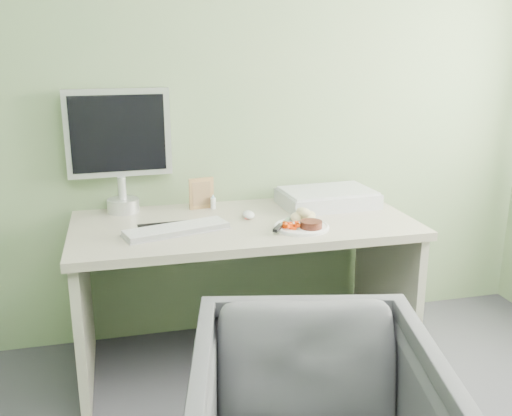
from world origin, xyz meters
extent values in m
plane|color=gray|center=(0.00, 2.00, 1.35)|extent=(3.50, 0.00, 3.50)
cube|color=#B6AA98|center=(0.00, 1.62, 0.71)|extent=(1.60, 0.75, 0.04)
cube|color=#B4B099|center=(-0.76, 1.62, 0.34)|extent=(0.04, 0.70, 0.69)
cube|color=#B4B099|center=(0.76, 1.62, 0.34)|extent=(0.04, 0.70, 0.69)
cylinder|color=white|center=(0.23, 1.45, 0.74)|extent=(0.25, 0.25, 0.01)
cylinder|color=black|center=(0.26, 1.41, 0.76)|extent=(0.11, 0.11, 0.03)
ellipsoid|color=tan|center=(0.27, 1.51, 0.77)|extent=(0.13, 0.11, 0.06)
cube|color=red|center=(0.17, 1.43, 0.76)|extent=(0.08, 0.07, 0.04)
cube|color=silver|center=(0.17, 1.51, 0.75)|extent=(0.09, 0.12, 0.01)
cube|color=black|center=(0.10, 1.41, 0.76)|extent=(0.07, 0.09, 0.02)
cube|color=black|center=(-0.37, 1.58, 0.73)|extent=(0.25, 0.22, 0.00)
cube|color=white|center=(-0.33, 1.53, 0.75)|extent=(0.48, 0.25, 0.02)
ellipsoid|color=white|center=(0.03, 1.67, 0.75)|extent=(0.06, 0.10, 0.03)
cube|color=olive|center=(-0.16, 1.89, 0.81)|extent=(0.13, 0.04, 0.16)
cylinder|color=white|center=(-0.10, 1.87, 0.76)|extent=(0.03, 0.03, 0.06)
cone|color=#7FACCC|center=(-0.10, 1.87, 0.80)|extent=(0.02, 0.02, 0.02)
cube|color=silver|center=(0.48, 1.79, 0.77)|extent=(0.49, 0.35, 0.07)
cylinder|color=silver|center=(-0.55, 1.92, 0.76)|extent=(0.16, 0.16, 0.07)
cylinder|color=silver|center=(-0.55, 1.92, 0.85)|extent=(0.04, 0.04, 0.11)
cube|color=silver|center=(-0.55, 1.95, 1.12)|extent=(0.50, 0.07, 0.43)
cube|color=black|center=(-0.55, 1.92, 1.12)|extent=(0.45, 0.03, 0.37)
camera|label=1|loc=(-0.56, -0.89, 1.53)|focal=40.00mm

